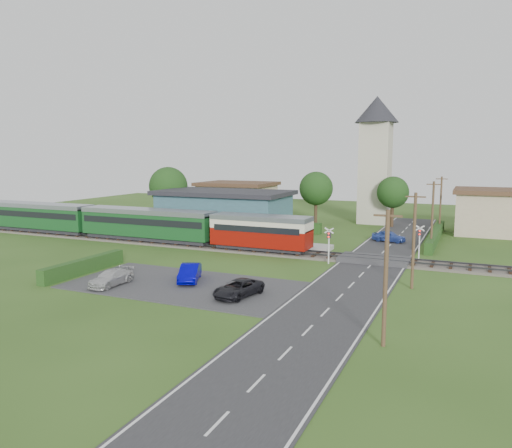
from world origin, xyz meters
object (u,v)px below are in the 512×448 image
at_px(crossing_signal_far, 420,237).
at_px(car_park_silver, 111,278).
at_px(equipment_hut, 142,222).
at_px(station_building, 224,212).
at_px(house_west, 237,200).
at_px(pedestrian_near, 262,235).
at_px(house_east, 492,211).
at_px(pedestrian_far, 154,225).
at_px(church_tower, 376,150).
at_px(crossing_signal_near, 329,240).
at_px(car_on_road, 389,236).
at_px(car_park_dark, 238,288).
at_px(train, 124,221).
at_px(car_park_blue, 190,273).

relative_size(crossing_signal_far, car_park_silver, 0.83).
height_order(equipment_hut, station_building, station_building).
height_order(house_west, pedestrian_near, house_west).
bearing_deg(house_east, pedestrian_far, -152.64).
relative_size(church_tower, crossing_signal_near, 5.37).
height_order(station_building, crossing_signal_far, station_building).
bearing_deg(house_east, pedestrian_near, -138.90).
height_order(house_east, car_on_road, house_east).
bearing_deg(house_east, crossing_signal_far, -108.08).
height_order(station_building, car_park_dark, station_building).
height_order(equipment_hut, pedestrian_near, equipment_hut).
height_order(equipment_hut, car_on_road, equipment_hut).
height_order(station_building, train, station_building).
relative_size(equipment_hut, church_tower, 0.14).
height_order(car_park_silver, car_park_dark, car_park_silver).
relative_size(train, pedestrian_far, 21.86).
height_order(train, car_park_blue, train).
xyz_separation_m(equipment_hut, car_park_dark, (21.65, -18.35, -1.10)).
bearing_deg(car_park_silver, pedestrian_far, 118.10).
height_order(station_building, church_tower, church_tower).
xyz_separation_m(equipment_hut, church_tower, (23.00, 22.80, 8.48)).
bearing_deg(pedestrian_near, house_west, -77.02).
relative_size(car_on_road, pedestrian_near, 2.13).
bearing_deg(car_on_road, car_park_dark, 177.03).
xyz_separation_m(house_east, crossing_signal_near, (-13.60, -24.41, -0.66)).
relative_size(crossing_signal_near, car_park_dark, 0.81).
bearing_deg(car_park_blue, house_east, 35.23).
height_order(train, car_on_road, train).
bearing_deg(pedestrian_near, crossing_signal_far, 160.19).
distance_m(station_building, crossing_signal_far, 24.51).
bearing_deg(house_west, pedestrian_far, -93.72).
distance_m(church_tower, pedestrian_near, 26.06).
bearing_deg(crossing_signal_far, house_west, 144.23).
height_order(house_east, car_park_blue, house_east).
xyz_separation_m(equipment_hut, crossing_signal_far, (31.60, -0.81, 0.39)).
bearing_deg(car_park_silver, car_park_dark, 7.64).
xyz_separation_m(house_east, pedestrian_far, (-36.29, -18.78, -1.36)).
height_order(equipment_hut, crossing_signal_far, crossing_signal_far).
height_order(equipment_hut, pedestrian_far, equipment_hut).
bearing_deg(equipment_hut, car_park_silver, -58.94).
relative_size(church_tower, house_east, 2.00).
height_order(equipment_hut, church_tower, church_tower).
xyz_separation_m(equipment_hut, pedestrian_far, (1.71, 0.02, -0.31)).
relative_size(crossing_signal_near, pedestrian_far, 1.66).
relative_size(station_building, car_park_dark, 3.93).
relative_size(church_tower, car_park_dark, 4.33).
xyz_separation_m(car_on_road, car_park_silver, (-15.77, -27.33, -0.02)).
height_order(crossing_signal_near, crossing_signal_far, same).
distance_m(crossing_signal_near, car_on_road, 13.85).
bearing_deg(car_park_blue, house_west, 87.46).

